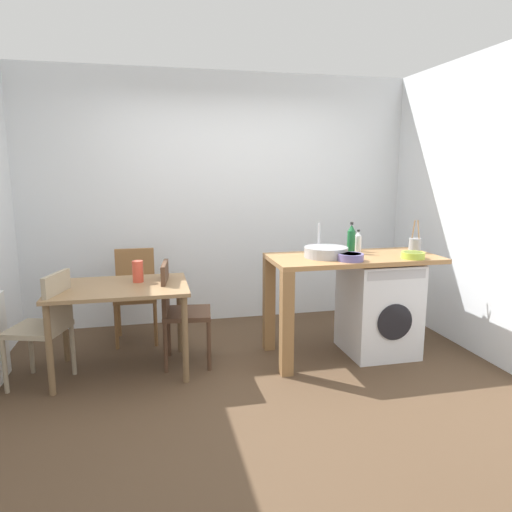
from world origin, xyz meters
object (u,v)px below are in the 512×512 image
(utensil_crock, at_px, (415,245))
(vase, at_px, (138,271))
(washing_machine, at_px, (378,307))
(bottle_tall_green, at_px, (351,239))
(chair_opposite, at_px, (178,307))
(chair_person_seat, at_px, (46,322))
(chair_spare_by_wall, at_px, (136,289))
(dining_table, at_px, (120,297))
(colander, at_px, (413,255))
(mixing_bowl, at_px, (350,257))
(bottle_squat_brown, at_px, (358,242))

(utensil_crock, distance_m, vase, 2.51)
(washing_machine, distance_m, bottle_tall_green, 0.67)
(chair_opposite, height_order, vase, vase)
(chair_person_seat, xyz_separation_m, utensil_crock, (3.20, 0.09, 0.48))
(washing_machine, height_order, vase, vase)
(chair_opposite, distance_m, washing_machine, 1.81)
(chair_opposite, bearing_deg, washing_machine, 91.98)
(chair_spare_by_wall, height_order, bottle_tall_green, bottle_tall_green)
(dining_table, bearing_deg, chair_opposite, 7.01)
(chair_person_seat, height_order, vase, vase)
(chair_spare_by_wall, bearing_deg, vase, 94.49)
(chair_spare_by_wall, bearing_deg, utensil_crock, 162.65)
(dining_table, distance_m, washing_machine, 2.29)
(colander, bearing_deg, chair_person_seat, 176.53)
(chair_person_seat, height_order, washing_machine, chair_person_seat)
(mixing_bowl, bearing_deg, vase, 167.57)
(mixing_bowl, relative_size, utensil_crock, 0.74)
(bottle_tall_green, distance_m, utensil_crock, 0.61)
(chair_spare_by_wall, height_order, vase, vase)
(bottle_tall_green, bearing_deg, chair_opposite, 179.81)
(vase, bearing_deg, chair_spare_by_wall, 94.21)
(dining_table, height_order, chair_spare_by_wall, chair_spare_by_wall)
(chair_spare_by_wall, relative_size, vase, 4.97)
(chair_person_seat, distance_m, bottle_tall_green, 2.66)
(chair_spare_by_wall, xyz_separation_m, bottle_tall_green, (1.95, -0.72, 0.54))
(washing_machine, relative_size, mixing_bowl, 3.88)
(bottle_squat_brown, bearing_deg, dining_table, -176.56)
(washing_machine, height_order, bottle_squat_brown, bottle_squat_brown)
(chair_opposite, xyz_separation_m, utensil_crock, (2.17, -0.09, 0.48))
(chair_person_seat, relative_size, washing_machine, 1.05)
(colander, bearing_deg, washing_machine, 130.74)
(mixing_bowl, bearing_deg, bottle_tall_green, 65.39)
(dining_table, bearing_deg, bottle_tall_green, 1.49)
(dining_table, height_order, washing_machine, washing_machine)
(mixing_bowl, xyz_separation_m, vase, (-1.75, 0.39, -0.12))
(dining_table, relative_size, mixing_bowl, 4.96)
(chair_person_seat, relative_size, utensil_crock, 3.00)
(chair_opposite, xyz_separation_m, chair_spare_by_wall, (-0.38, 0.72, 0.00))
(chair_spare_by_wall, relative_size, utensil_crock, 3.00)
(colander, bearing_deg, mixing_bowl, 177.99)
(chair_spare_by_wall, bearing_deg, washing_machine, 158.71)
(colander, bearing_deg, dining_table, 172.95)
(chair_person_seat, distance_m, bottle_squat_brown, 2.76)
(chair_person_seat, distance_m, chair_opposite, 1.04)
(chair_person_seat, height_order, utensil_crock, utensil_crock)
(washing_machine, relative_size, colander, 4.30)
(chair_person_seat, bearing_deg, vase, -54.81)
(mixing_bowl, height_order, utensil_crock, utensil_crock)
(chair_spare_by_wall, xyz_separation_m, colander, (2.37, -1.08, 0.44))
(washing_machine, relative_size, bottle_squat_brown, 4.21)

